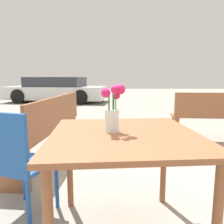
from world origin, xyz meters
TOP-DOWN VIEW (x-y plane):
  - table_front at (0.00, 0.00)m, footprint 1.01×1.04m
  - flower_vase at (-0.08, 0.02)m, footprint 0.15×0.13m
  - cafe_chair at (-0.79, 0.17)m, footprint 0.51×0.51m
  - bench_near at (-0.90, 1.45)m, footprint 0.48×1.88m
  - bench_middle at (1.61, 2.26)m, footprint 1.43×0.42m
  - parked_car at (-2.74, 8.39)m, footprint 4.52×2.25m

SIDE VIEW (x-z plane):
  - bench_middle at x=1.61m, z-range 0.03..0.88m
  - bench_near at x=-0.90m, z-range 0.05..0.90m
  - cafe_chair at x=-0.79m, z-range 0.06..0.92m
  - parked_car at x=-2.74m, z-range -0.01..1.09m
  - table_front at x=0.00m, z-range 0.28..1.02m
  - flower_vase at x=-0.08m, z-range 0.72..1.03m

